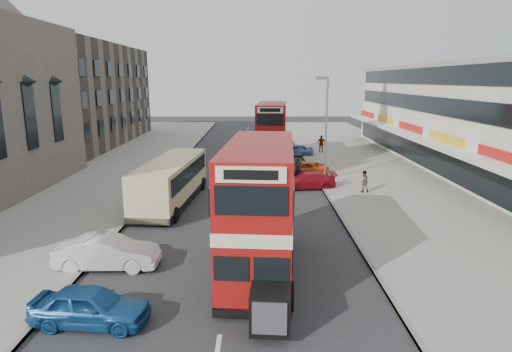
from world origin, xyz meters
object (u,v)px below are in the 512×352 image
(car_left_near, at_px, (90,306))
(car_right_c, at_px, (295,150))
(bus_main, at_px, (260,208))
(car_right_a, at_px, (307,181))
(cyclist, at_px, (298,174))
(coach, at_px, (171,180))
(car_right_b, at_px, (303,169))
(pedestrian_far, at_px, (321,144))
(street_lamp, at_px, (325,121))
(car_left_front, at_px, (108,252))
(pedestrian_near, at_px, (364,181))
(bus_second, at_px, (272,132))

(car_left_near, relative_size, car_right_c, 1.01)
(bus_main, xyz_separation_m, car_right_c, (4.02, 27.94, -2.11))
(car_right_a, bearing_deg, cyclist, -175.95)
(coach, relative_size, car_right_b, 2.46)
(pedestrian_far, bearing_deg, car_right_a, -94.19)
(car_left_near, bearing_deg, bus_main, -48.98)
(car_right_a, bearing_deg, street_lamp, 139.03)
(coach, xyz_separation_m, car_right_a, (9.21, 3.84, -0.95))
(bus_main, relative_size, car_right_c, 2.55)
(coach, bearing_deg, car_left_front, -90.17)
(cyclist, bearing_deg, car_left_near, -115.03)
(pedestrian_near, bearing_deg, car_left_near, 46.99)
(bus_main, height_order, car_right_c, bus_main)
(car_right_a, height_order, car_right_b, car_right_a)
(coach, height_order, car_right_b, coach)
(car_right_b, bearing_deg, pedestrian_far, 158.94)
(car_left_front, bearing_deg, pedestrian_near, -49.08)
(bus_main, bearing_deg, car_right_b, -97.35)
(car_right_b, relative_size, car_right_c, 1.09)
(car_right_a, relative_size, car_right_c, 1.10)
(street_lamp, xyz_separation_m, car_left_near, (-10.78, -20.37, -4.13))
(coach, bearing_deg, car_left_near, -85.06)
(street_lamp, distance_m, car_left_near, 23.42)
(pedestrian_far, bearing_deg, bus_second, -134.77)
(cyclist, bearing_deg, pedestrian_far, 72.11)
(car_right_b, bearing_deg, bus_second, -166.37)
(pedestrian_far, distance_m, cyclist, 13.81)
(car_left_near, distance_m, pedestrian_near, 21.08)
(car_left_front, bearing_deg, cyclist, -31.29)
(bus_second, xyz_separation_m, car_left_front, (-7.95, -25.26, -2.17))
(car_right_c, bearing_deg, car_right_b, -4.56)
(bus_second, relative_size, car_left_front, 2.34)
(car_right_a, distance_m, car_right_c, 13.83)
(coach, bearing_deg, pedestrian_far, 62.17)
(car_left_front, bearing_deg, coach, -5.57)
(car_left_near, xyz_separation_m, car_right_b, (9.45, 22.68, -0.08))
(car_right_a, xyz_separation_m, pedestrian_near, (3.78, -1.54, 0.33))
(car_left_near, bearing_deg, pedestrian_near, -32.82)
(bus_second, bearing_deg, car_right_c, -132.99)
(coach, relative_size, car_left_front, 2.36)
(bus_second, xyz_separation_m, coach, (-7.06, -15.33, -1.32))
(street_lamp, xyz_separation_m, car_right_c, (-1.19, 11.59, -4.14))
(car_left_front, relative_size, car_right_b, 1.04)
(car_right_c, bearing_deg, cyclist, -7.70)
(street_lamp, xyz_separation_m, cyclist, (-2.00, 0.20, -4.17))
(coach, xyz_separation_m, car_left_near, (-0.00, -14.30, -0.90))
(pedestrian_far, bearing_deg, car_left_front, -106.64)
(coach, relative_size, car_left_near, 2.64)
(bus_second, xyz_separation_m, car_right_c, (2.54, 2.33, -2.23))
(street_lamp, height_order, bus_main, street_lamp)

